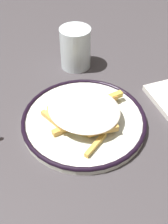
# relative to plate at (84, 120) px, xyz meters

# --- Properties ---
(ground_plane) EXTENTS (2.60, 2.60, 0.00)m
(ground_plane) POSITION_rel_plate_xyz_m (0.00, 0.00, -0.01)
(ground_plane) COLOR #3C383B
(plate) EXTENTS (0.28, 0.28, 0.02)m
(plate) POSITION_rel_plate_xyz_m (0.00, 0.00, 0.00)
(plate) COLOR silver
(plate) RESTS_ON ground_plane
(fries_heap) EXTENTS (0.21, 0.22, 0.04)m
(fries_heap) POSITION_rel_plate_xyz_m (0.00, -0.00, 0.03)
(fries_heap) COLOR #E2AC57
(fries_heap) RESTS_ON plate
(water_glass) EXTENTS (0.08, 0.08, 0.11)m
(water_glass) POSITION_rel_plate_xyz_m (0.04, 0.22, 0.05)
(water_glass) COLOR silver
(water_glass) RESTS_ON ground_plane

